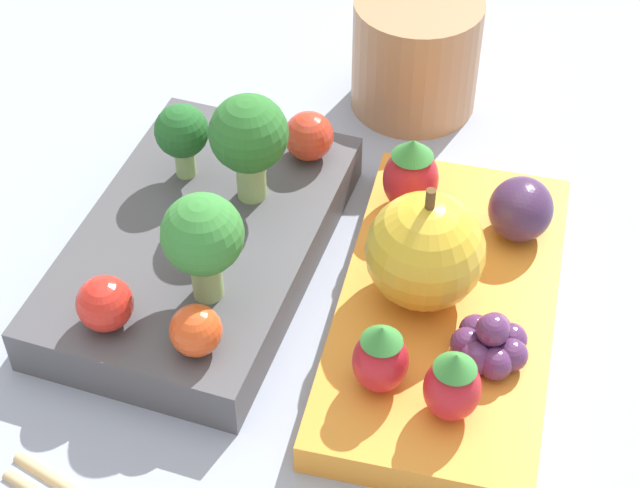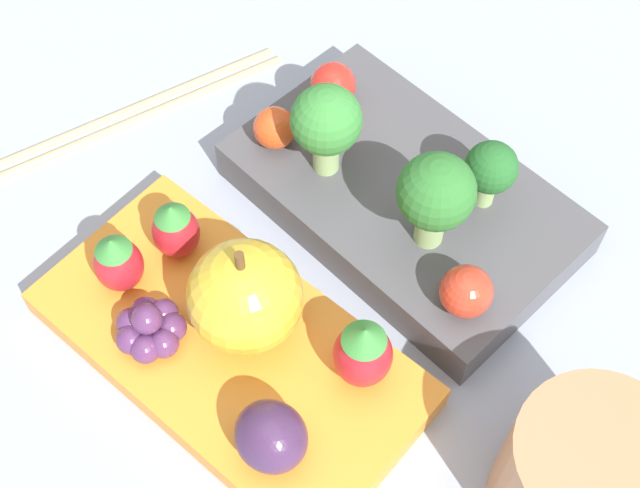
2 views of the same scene
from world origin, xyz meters
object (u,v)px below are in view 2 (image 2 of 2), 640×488
Objects in this scene: broccoli_floret_0 at (326,123)px; broccoli_floret_2 at (491,169)px; bento_box_fruit at (226,344)px; cherry_tomato_2 at (333,85)px; plum at (271,437)px; cherry_tomato_0 at (466,291)px; drinking_cup at (586,479)px; cherry_tomato_1 at (275,128)px; grape_cluster at (150,328)px; chopsticks_pair at (124,117)px; strawberry_0 at (118,262)px; apple at (247,299)px; strawberry_2 at (363,352)px; strawberry_1 at (175,229)px; bento_box_savoury at (406,200)px; broccoli_floret_1 at (436,194)px.

broccoli_floret_0 is 0.09m from broccoli_floret_2.
bento_box_fruit is 0.13m from broccoli_floret_0.
cherry_tomato_2 is 0.75× the size of plum.
cherry_tomato_0 is 0.36× the size of drinking_cup.
cherry_tomato_1 reaches higher than grape_cluster.
cherry_tomato_2 is at bearing 42.27° from chopsticks_pair.
plum is (0.12, -0.01, -0.00)m from strawberry_0.
drinking_cup is 0.34m from chopsticks_pair.
broccoli_floret_2 is (0.08, 0.05, -0.01)m from broccoli_floret_0.
drinking_cup is at bearing -12.12° from broccoli_floret_0.
strawberry_0 reaches higher than plum.
apple reaches higher than cherry_tomato_2.
drinking_cup is (0.11, 0.03, -0.00)m from strawberry_2.
apple reaches higher than chopsticks_pair.
strawberry_1 is 1.09× the size of plum.
apple is 0.33× the size of chopsticks_pair.
chopsticks_pair is (-0.23, 0.02, -0.04)m from strawberry_2.
apple is at bearing -66.26° from broccoli_floret_0.
strawberry_0 is 0.19× the size of chopsticks_pair.
grape_cluster is at bearing -70.77° from cherry_tomato_1.
drinking_cup reaches higher than bento_box_savoury.
bento_box_savoury is at bearing 120.83° from strawberry_2.
bento_box_savoury is at bearing -147.03° from broccoli_floret_2.
cherry_tomato_2 is 0.69× the size of strawberry_1.
drinking_cup reaches higher than plum.
drinking_cup is (0.18, 0.06, 0.03)m from bento_box_fruit.
cherry_tomato_2 is at bearing 160.92° from cherry_tomato_0.
cherry_tomato_0 is 1.12× the size of cherry_tomato_1.
strawberry_1 reaches higher than bento_box_fruit.
grape_cluster is 0.48× the size of drinking_cup.
strawberry_1 is at bearing -125.39° from broccoli_floret_2.
strawberry_1 is at bearing -81.19° from cherry_tomato_1.
strawberry_0 and strawberry_1 have the same top height.
apple is 0.18m from chopsticks_pair.
broccoli_floret_0 is 0.04m from cherry_tomato_1.
broccoli_floret_1 reaches higher than bento_box_savoury.
apple is 1.86× the size of grape_cluster.
broccoli_floret_0 is at bearing 14.32° from cherry_tomato_1.
apple reaches higher than strawberry_2.
apple reaches higher than cherry_tomato_1.
bento_box_savoury is 3.23× the size of broccoli_floret_0.
bento_box_savoury reaches higher than chopsticks_pair.
bento_box_fruit is at bearing -104.66° from broccoli_floret_2.
drinking_cup is (0.14, -0.09, -0.02)m from broccoli_floret_2.
grape_cluster is at bearing -177.75° from plum.
plum is (0.06, -0.02, 0.03)m from bento_box_fruit.
broccoli_floret_1 is 2.27× the size of cherry_tomato_0.
bento_box_fruit is 0.07m from plum.
broccoli_floret_0 reaches higher than grape_cluster.
strawberry_0 is at bearing -155.94° from apple.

